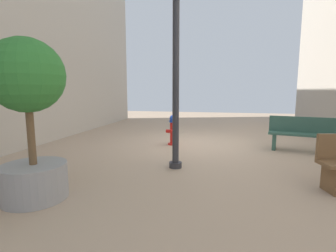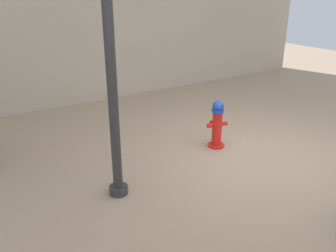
{
  "view_description": "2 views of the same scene",
  "coord_description": "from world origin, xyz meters",
  "px_view_note": "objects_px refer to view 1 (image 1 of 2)",
  "views": [
    {
      "loc": [
        -0.75,
        7.85,
        1.67
      ],
      "look_at": [
        0.63,
        1.16,
        0.7
      ],
      "focal_mm": 26.74,
      "sensor_mm": 36.0,
      "label": 1
    },
    {
      "loc": [
        -3.95,
        4.39,
        2.86
      ],
      "look_at": [
        0.51,
        1.53,
        0.73
      ],
      "focal_mm": 36.81,
      "sensor_mm": 36.0,
      "label": 2
    }
  ],
  "objects_px": {
    "fire_hydrant": "(173,130)",
    "planter_tree": "(29,107)",
    "street_lamp": "(176,52)",
    "bench_near": "(301,133)"
  },
  "relations": [
    {
      "from": "fire_hydrant",
      "to": "planter_tree",
      "type": "height_order",
      "value": "planter_tree"
    },
    {
      "from": "fire_hydrant",
      "to": "street_lamp",
      "type": "xyz_separation_m",
      "value": [
        -0.49,
        2.29,
        2.0
      ]
    },
    {
      "from": "bench_near",
      "to": "street_lamp",
      "type": "xyz_separation_m",
      "value": [
        3.14,
        2.19,
        1.97
      ]
    },
    {
      "from": "street_lamp",
      "to": "fire_hydrant",
      "type": "bearing_deg",
      "value": -77.97
    },
    {
      "from": "bench_near",
      "to": "planter_tree",
      "type": "relative_size",
      "value": 0.71
    },
    {
      "from": "bench_near",
      "to": "fire_hydrant",
      "type": "bearing_deg",
      "value": -1.59
    },
    {
      "from": "planter_tree",
      "to": "street_lamp",
      "type": "height_order",
      "value": "street_lamp"
    },
    {
      "from": "planter_tree",
      "to": "fire_hydrant",
      "type": "bearing_deg",
      "value": -107.8
    },
    {
      "from": "street_lamp",
      "to": "planter_tree",
      "type": "bearing_deg",
      "value": 46.99
    },
    {
      "from": "fire_hydrant",
      "to": "street_lamp",
      "type": "distance_m",
      "value": 3.08
    }
  ]
}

